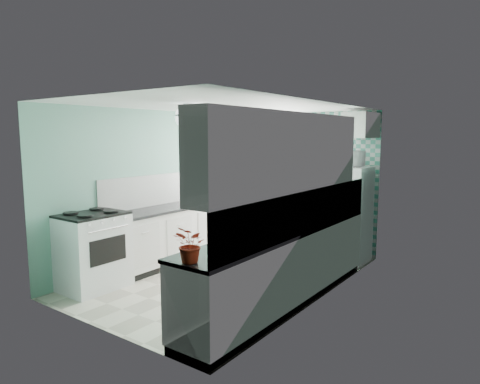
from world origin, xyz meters
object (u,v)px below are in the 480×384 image
Objects in this scene: stove at (93,250)px; sink at (324,217)px; fridge at (346,214)px; potted_plant at (191,244)px; ceiling_light at (189,117)px; microwave at (348,159)px; fruit_bowl at (226,248)px.

stove is 3.27m from sink.
fridge is 3.91m from potted_plant.
fridge is at bearing 52.59° from stove.
ceiling_light reaches higher than microwave.
stove is 3.02× the size of potted_plant.
microwave is at bearing 92.33° from sink.
potted_plant reaches higher than stove.
ceiling_light is 1.02× the size of potted_plant.
sink is at bearing 51.70° from ceiling_light.
microwave reaches higher than sink.
fridge is at bearing 91.33° from potted_plant.
fridge is at bearing 57.69° from microwave.
sink reaches higher than potted_plant.
microwave is (2.31, 3.26, 1.18)m from stove.
ceiling_light is 0.63× the size of sink.
sink is at bearing -87.17° from fridge.
ceiling_light is 2.89m from microwave.
fridge is 3.39m from fruit_bowl.
ceiling_light is 2.39m from sink.
stove is (-1.20, -0.66, -1.78)m from ceiling_light.
fruit_bowl is (2.40, -0.12, 0.43)m from stove.
stove is at bearing -127.46° from fridge.
ceiling_light is at bearing 132.83° from potted_plant.
potted_plant is (-0.00, -2.82, 0.18)m from sink.
ceiling_light is at bearing 26.79° from stove.
stove is 2.20× the size of microwave.
stove is at bearing -151.10° from ceiling_light.
ceiling_light reaches higher than potted_plant.
microwave is (-0.09, 3.89, 0.60)m from potted_plant.
fridge is at bearing 91.53° from fruit_bowl.
sink is 2.33× the size of fruit_bowl.
sink is at bearing 89.91° from fruit_bowl.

